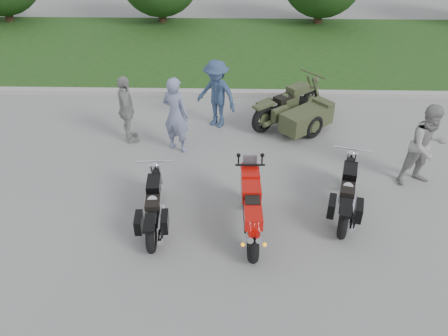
{
  "coord_description": "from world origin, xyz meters",
  "views": [
    {
      "loc": [
        0.27,
        -6.53,
        5.75
      ],
      "look_at": [
        0.09,
        0.77,
        0.8
      ],
      "focal_mm": 35.0,
      "sensor_mm": 36.0,
      "label": 1
    }
  ],
  "objects_px": {
    "cruiser_right": "(347,196)",
    "person_denim": "(216,94)",
    "sportbike_red": "(251,208)",
    "cruiser_left": "(154,209)",
    "person_back": "(127,110)",
    "person_stripe": "(176,115)",
    "person_grey": "(427,146)",
    "cruiser_sidecar": "(298,113)"
  },
  "relations": [
    {
      "from": "person_back",
      "to": "cruiser_left",
      "type": "bearing_deg",
      "value": -178.62
    },
    {
      "from": "person_denim",
      "to": "cruiser_right",
      "type": "bearing_deg",
      "value": -20.44
    },
    {
      "from": "cruiser_right",
      "to": "cruiser_sidecar",
      "type": "bearing_deg",
      "value": 114.24
    },
    {
      "from": "person_back",
      "to": "cruiser_right",
      "type": "bearing_deg",
      "value": -137.74
    },
    {
      "from": "sportbike_red",
      "to": "cruiser_left",
      "type": "relative_size",
      "value": 1.01
    },
    {
      "from": "cruiser_right",
      "to": "person_grey",
      "type": "relative_size",
      "value": 1.17
    },
    {
      "from": "sportbike_red",
      "to": "cruiser_right",
      "type": "distance_m",
      "value": 2.02
    },
    {
      "from": "cruiser_left",
      "to": "person_denim",
      "type": "xyz_separation_m",
      "value": [
        1.04,
        4.13,
        0.5
      ]
    },
    {
      "from": "cruiser_sidecar",
      "to": "sportbike_red",
      "type": "bearing_deg",
      "value": -58.52
    },
    {
      "from": "cruiser_left",
      "to": "person_grey",
      "type": "bearing_deg",
      "value": 11.11
    },
    {
      "from": "cruiser_right",
      "to": "cruiser_left",
      "type": "bearing_deg",
      "value": -158.01
    },
    {
      "from": "cruiser_left",
      "to": "person_denim",
      "type": "bearing_deg",
      "value": 71.23
    },
    {
      "from": "person_grey",
      "to": "cruiser_left",
      "type": "bearing_deg",
      "value": -179.43
    },
    {
      "from": "cruiser_right",
      "to": "person_denim",
      "type": "bearing_deg",
      "value": 141.62
    },
    {
      "from": "cruiser_right",
      "to": "person_denim",
      "type": "relative_size",
      "value": 1.19
    },
    {
      "from": "person_stripe",
      "to": "person_back",
      "type": "xyz_separation_m",
      "value": [
        -1.28,
        0.39,
        -0.08
      ]
    },
    {
      "from": "cruiser_left",
      "to": "person_back",
      "type": "relative_size",
      "value": 1.22
    },
    {
      "from": "person_denim",
      "to": "person_stripe",
      "type": "bearing_deg",
      "value": -93.24
    },
    {
      "from": "person_grey",
      "to": "person_back",
      "type": "bearing_deg",
      "value": 150.96
    },
    {
      "from": "sportbike_red",
      "to": "cruiser_right",
      "type": "relative_size",
      "value": 0.98
    },
    {
      "from": "person_stripe",
      "to": "person_back",
      "type": "height_order",
      "value": "person_stripe"
    },
    {
      "from": "person_stripe",
      "to": "person_grey",
      "type": "height_order",
      "value": "person_stripe"
    },
    {
      "from": "sportbike_red",
      "to": "cruiser_left",
      "type": "height_order",
      "value": "sportbike_red"
    },
    {
      "from": "cruiser_sidecar",
      "to": "person_grey",
      "type": "distance_m",
      "value": 3.44
    },
    {
      "from": "person_stripe",
      "to": "person_back",
      "type": "distance_m",
      "value": 1.34
    },
    {
      "from": "cruiser_left",
      "to": "person_back",
      "type": "xyz_separation_m",
      "value": [
        -1.16,
        3.26,
        0.46
      ]
    },
    {
      "from": "person_grey",
      "to": "cruiser_right",
      "type": "bearing_deg",
      "value": -163.98
    },
    {
      "from": "sportbike_red",
      "to": "person_denim",
      "type": "bearing_deg",
      "value": 99.32
    },
    {
      "from": "cruiser_right",
      "to": "cruiser_sidecar",
      "type": "relative_size",
      "value": 0.97
    },
    {
      "from": "cruiser_left",
      "to": "person_denim",
      "type": "relative_size",
      "value": 1.15
    },
    {
      "from": "person_stripe",
      "to": "person_grey",
      "type": "relative_size",
      "value": 1.02
    },
    {
      "from": "person_denim",
      "to": "person_back",
      "type": "height_order",
      "value": "person_denim"
    },
    {
      "from": "person_stripe",
      "to": "person_denim",
      "type": "distance_m",
      "value": 1.56
    },
    {
      "from": "cruiser_left",
      "to": "cruiser_right",
      "type": "relative_size",
      "value": 0.97
    },
    {
      "from": "cruiser_right",
      "to": "cruiser_sidecar",
      "type": "distance_m",
      "value": 3.56
    },
    {
      "from": "sportbike_red",
      "to": "cruiser_left",
      "type": "xyz_separation_m",
      "value": [
        -1.86,
        0.15,
        -0.18
      ]
    },
    {
      "from": "sportbike_red",
      "to": "person_denim",
      "type": "relative_size",
      "value": 1.16
    },
    {
      "from": "cruiser_left",
      "to": "cruiser_right",
      "type": "distance_m",
      "value": 3.8
    },
    {
      "from": "cruiser_sidecar",
      "to": "person_stripe",
      "type": "relative_size",
      "value": 1.18
    },
    {
      "from": "person_stripe",
      "to": "person_back",
      "type": "bearing_deg",
      "value": 9.03
    },
    {
      "from": "cruiser_left",
      "to": "cruiser_sidecar",
      "type": "xyz_separation_m",
      "value": [
        3.2,
        3.97,
        0.05
      ]
    },
    {
      "from": "cruiser_sidecar",
      "to": "person_grey",
      "type": "height_order",
      "value": "person_grey"
    }
  ]
}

